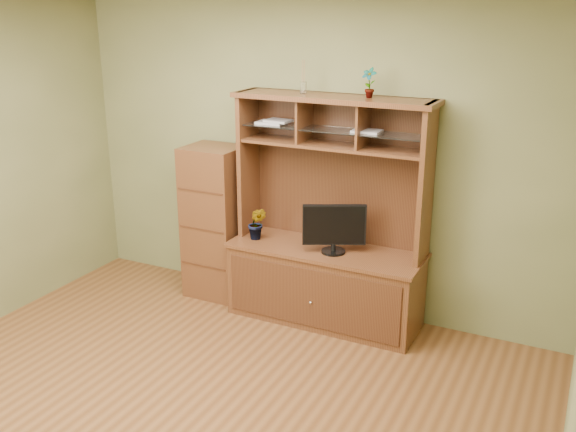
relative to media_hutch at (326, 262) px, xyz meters
The scene contains 8 objects.
room 1.94m from the media_hutch, 98.96° to the right, with size 4.54×4.04×2.74m.
media_hutch is the anchor object (origin of this frame).
monitor 0.36m from the media_hutch, 41.74° to the right, with size 0.48×0.26×0.41m.
orchid_plant 0.68m from the media_hutch, behind, with size 0.16×0.13×0.29m, color #2C5C1F.
top_plant 1.52m from the media_hutch, 14.85° to the left, with size 0.12×0.08×0.23m, color #326D26.
reed_diffuser 1.51m from the media_hutch, 163.82° to the left, with size 0.05×0.05×0.26m.
magazines 1.16m from the media_hutch, 163.64° to the left, with size 1.07×0.18×0.04m.
side_cabinet 1.13m from the media_hutch, behind, with size 0.50×0.45×1.39m.
Camera 1 is at (2.20, -2.89, 2.59)m, focal length 40.00 mm.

